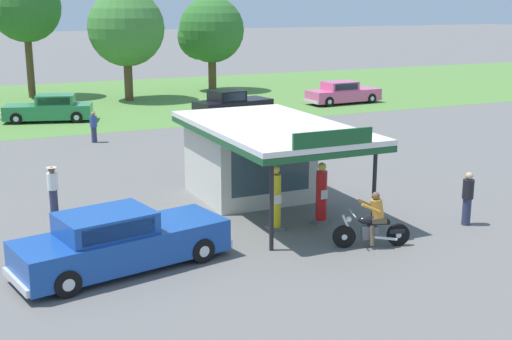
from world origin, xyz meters
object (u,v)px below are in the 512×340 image
at_px(parked_car_back_row_far_right, 50,109).
at_px(motorcycle_with_rider, 373,224).
at_px(bystander_chatting_near_pumps, 468,197).
at_px(parked_car_back_row_centre, 343,93).
at_px(bystander_leaning_by_kiosk, 94,126).
at_px(gas_pump_offside, 321,196).
at_px(bystander_strolling_foreground, 232,138).
at_px(parked_car_back_row_right, 232,104).
at_px(bystander_admiring_sedan, 53,188).
at_px(featured_classic_sedan, 120,242).
at_px(gas_pump_nearside, 275,201).

bearing_deg(parked_car_back_row_far_right, motorcycle_with_rider, -78.41).
height_order(motorcycle_with_rider, bystander_chatting_near_pumps, bystander_chatting_near_pumps).
bearing_deg(parked_car_back_row_centre, bystander_leaning_by_kiosk, -160.92).
bearing_deg(gas_pump_offside, bystander_strolling_foreground, 83.71).
distance_m(parked_car_back_row_far_right, bystander_leaning_by_kiosk, 7.13).
relative_size(bystander_chatting_near_pumps, bystander_strolling_foreground, 1.08).
bearing_deg(bystander_strolling_foreground, parked_car_back_row_centre, 42.34).
xyz_separation_m(parked_car_back_row_right, bystander_admiring_sedan, (-12.64, -15.38, 0.11)).
distance_m(gas_pump_offside, bystander_leaning_by_kiosk, 15.83).
relative_size(parked_car_back_row_centre, bystander_chatting_near_pumps, 3.23).
bearing_deg(parked_car_back_row_right, parked_car_back_row_centre, 10.74).
relative_size(featured_classic_sedan, bystander_strolling_foreground, 3.79).
relative_size(featured_classic_sedan, bystander_admiring_sedan, 3.80).
distance_m(featured_classic_sedan, bystander_admiring_sedan, 5.70).
relative_size(parked_car_back_row_far_right, bystander_leaning_by_kiosk, 3.49).
bearing_deg(bystander_strolling_foreground, motorcycle_with_rider, -93.88).
height_order(parked_car_back_row_far_right, bystander_admiring_sedan, parked_car_back_row_far_right).
xyz_separation_m(gas_pump_offside, bystander_leaning_by_kiosk, (-3.81, 15.37, -0.09)).
xyz_separation_m(gas_pump_nearside, bystander_admiring_sedan, (-5.74, 4.51, -0.10)).
bearing_deg(gas_pump_offside, parked_car_back_row_right, 75.03).
bearing_deg(parked_car_back_row_right, bystander_admiring_sedan, -129.41).
bearing_deg(bystander_admiring_sedan, gas_pump_offside, -31.64).
distance_m(motorcycle_with_rider, bystander_leaning_by_kiosk, 18.26).
xyz_separation_m(bystander_chatting_near_pumps, bystander_leaning_by_kiosk, (-7.74, 17.38, -0.09)).
height_order(parked_car_back_row_centre, bystander_admiring_sedan, bystander_admiring_sedan).
bearing_deg(parked_car_back_row_right, motorcycle_with_rider, -102.80).
bearing_deg(parked_car_back_row_far_right, gas_pump_offside, -77.79).
relative_size(gas_pump_offside, bystander_leaning_by_kiosk, 1.27).
bearing_deg(gas_pump_nearside, motorcycle_with_rider, -53.24).
xyz_separation_m(parked_car_back_row_far_right, bystander_leaning_by_kiosk, (1.05, -7.06, 0.08)).
bearing_deg(parked_car_back_row_far_right, bystander_admiring_sedan, -97.84).
bearing_deg(bystander_leaning_by_kiosk, gas_pump_nearside, -81.74).
height_order(featured_classic_sedan, bystander_admiring_sedan, featured_classic_sedan).
relative_size(bystander_chatting_near_pumps, bystander_leaning_by_kiosk, 1.10).
distance_m(parked_car_back_row_far_right, bystander_strolling_foreground, 14.02).
relative_size(gas_pump_nearside, bystander_admiring_sedan, 1.30).
relative_size(featured_classic_sedan, parked_car_back_row_far_right, 1.10).
relative_size(motorcycle_with_rider, bystander_leaning_by_kiosk, 1.39).
distance_m(featured_classic_sedan, parked_car_back_row_right, 24.11).
distance_m(gas_pump_nearside, bystander_strolling_foreground, 10.07).
bearing_deg(gas_pump_offside, motorcycle_with_rider, -84.25).
bearing_deg(gas_pump_offside, bystander_chatting_near_pumps, -27.05).
bearing_deg(parked_car_back_row_far_right, bystander_leaning_by_kiosk, -81.56).
relative_size(parked_car_back_row_right, bystander_leaning_by_kiosk, 3.35).
distance_m(parked_car_back_row_centre, parked_car_back_row_right, 8.89).
relative_size(parked_car_back_row_far_right, parked_car_back_row_centre, 0.99).
height_order(parked_car_back_row_right, bystander_strolling_foreground, parked_car_back_row_right).
xyz_separation_m(parked_car_back_row_far_right, bystander_strolling_foreground, (5.92, -12.71, 0.11)).
bearing_deg(gas_pump_nearside, gas_pump_offside, -0.00).
height_order(parked_car_back_row_far_right, bystander_strolling_foreground, parked_car_back_row_far_right).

